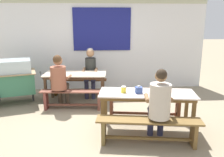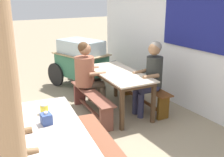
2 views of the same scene
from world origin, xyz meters
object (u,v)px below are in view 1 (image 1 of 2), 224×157
object	(u,v)px
dining_table_near	(147,97)
tissue_box	(139,90)
bench_near_front	(148,127)
person_near_front	(159,102)
person_left_back_turned	(59,78)
bench_near_back	(144,105)
food_cart	(9,78)
bench_far_front	(72,97)
dining_table_far	(75,76)
bench_far_back	(79,85)
person_center_facing	(90,69)
condiment_jar	(124,89)

from	to	relation	value
dining_table_near	tissue_box	bearing A→B (deg)	-171.73
bench_near_front	tissue_box	world-z (taller)	tissue_box
person_near_front	person_left_back_turned	xyz separation A→B (m)	(-1.89, 1.72, 0.00)
bench_near_back	food_cart	bearing A→B (deg)	160.34
food_cart	tissue_box	distance (m)	3.38
bench_far_front	bench_near_back	distance (m)	1.70
bench_near_back	food_cart	xyz separation A→B (m)	(-3.16, 1.13, 0.36)
dining_table_far	person_near_front	world-z (taller)	person_near_front
food_cart	person_near_front	world-z (taller)	person_near_front
bench_far_back	bench_near_front	size ratio (longest dim) A/B	0.88
food_cart	bench_near_back	bearing A→B (deg)	-19.66
bench_near_front	person_left_back_turned	xyz separation A→B (m)	(-1.72, 1.76, 0.43)
dining_table_near	person_left_back_turned	size ratio (longest dim) A/B	1.41
bench_far_back	food_cart	size ratio (longest dim) A/B	0.92
bench_near_back	person_center_facing	distance (m)	2.04
dining_table_near	bench_far_back	xyz separation A→B (m)	(-1.43, 2.22, -0.38)
bench_far_front	person_left_back_turned	distance (m)	0.54
person_center_facing	condiment_jar	distance (m)	2.20
tissue_box	condiment_jar	world-z (taller)	tissue_box
dining_table_near	bench_near_front	size ratio (longest dim) A/B	1.03
bench_far_front	person_near_front	distance (m)	2.34
bench_far_back	person_left_back_turned	world-z (taller)	person_left_back_turned
tissue_box	bench_near_back	bearing A→B (deg)	67.00
bench_far_back	person_near_front	bearing A→B (deg)	-60.55
bench_near_front	food_cart	size ratio (longest dim) A/B	1.05
bench_far_front	person_center_facing	bearing A→B (deg)	67.52
person_center_facing	bench_near_front	bearing A→B (deg)	-68.85
person_near_front	person_center_facing	xyz separation A→B (m)	(-1.20, 2.62, 0.01)
bench_far_front	person_near_front	bearing A→B (deg)	-45.75
dining_table_far	person_near_front	bearing A→B (deg)	-54.27
dining_table_far	person_center_facing	size ratio (longest dim) A/B	1.20
food_cart	condiment_jar	xyz separation A→B (m)	(2.65, -1.63, 0.15)
dining_table_far	person_left_back_turned	distance (m)	0.57
person_near_front	person_left_back_turned	world-z (taller)	person_near_front
food_cart	person_center_facing	distance (m)	2.04
dining_table_near	person_center_facing	size ratio (longest dim) A/B	1.38
bench_near_back	bench_near_front	world-z (taller)	same
bench_near_front	person_center_facing	xyz separation A→B (m)	(-1.03, 2.66, 0.44)
person_left_back_turned	person_center_facing	world-z (taller)	person_center_facing
food_cart	person_center_facing	size ratio (longest dim) A/B	1.28
condiment_jar	bench_far_front	bearing A→B (deg)	133.71
bench_far_back	person_center_facing	world-z (taller)	person_center_facing
bench_far_front	person_left_back_turned	bearing A→B (deg)	165.72
dining_table_far	person_center_facing	world-z (taller)	person_center_facing
bench_near_front	person_center_facing	distance (m)	2.89
tissue_box	bench_far_back	bearing A→B (deg)	119.55
condiment_jar	person_near_front	bearing A→B (deg)	-44.64
food_cart	bench_far_front	bearing A→B (deg)	-17.68
bench_far_front	bench_near_back	world-z (taller)	same
dining_table_far	bench_far_back	world-z (taller)	dining_table_far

